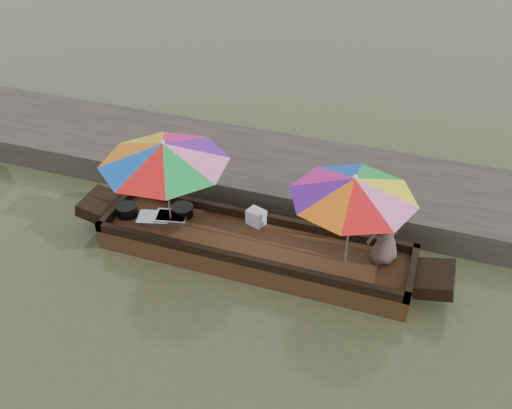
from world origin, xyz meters
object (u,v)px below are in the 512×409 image
(tray_crayfish, at_px, (171,217))
(charcoal_grill, at_px, (183,211))
(umbrella_stern, at_px, (350,221))
(cooking_pot, at_px, (127,210))
(vendor, at_px, (387,230))
(tray_scallop, at_px, (154,218))
(supply_bag, at_px, (256,217))
(umbrella_bow, at_px, (167,184))
(boat_hull, at_px, (254,250))

(tray_crayfish, relative_size, charcoal_grill, 1.53)
(charcoal_grill, distance_m, umbrella_stern, 2.90)
(cooking_pot, bearing_deg, vendor, 3.43)
(tray_scallop, xyz_separation_m, vendor, (3.73, 0.23, 0.54))
(vendor, bearing_deg, supply_bag, -51.03)
(vendor, height_order, umbrella_bow, umbrella_bow)
(tray_scallop, height_order, charcoal_grill, charcoal_grill)
(umbrella_stern, bearing_deg, tray_crayfish, 178.32)
(cooking_pot, height_order, tray_crayfish, cooking_pot)
(tray_scallop, xyz_separation_m, charcoal_grill, (0.41, 0.27, 0.05))
(supply_bag, relative_size, umbrella_bow, 0.14)
(umbrella_bow, bearing_deg, cooking_pot, -177.73)
(cooking_pot, bearing_deg, tray_crayfish, 8.77)
(tray_crayfish, relative_size, supply_bag, 1.89)
(cooking_pot, xyz_separation_m, vendor, (4.22, 0.25, 0.48))
(tray_scallop, bearing_deg, tray_crayfish, 18.03)
(supply_bag, bearing_deg, cooking_pot, -167.20)
(tray_crayfish, height_order, supply_bag, supply_bag)
(umbrella_bow, bearing_deg, supply_bag, 18.78)
(cooking_pot, height_order, vendor, vendor)
(vendor, distance_m, umbrella_stern, 0.60)
(boat_hull, height_order, umbrella_bow, umbrella_bow)
(cooking_pot, distance_m, vendor, 4.25)
(tray_crayfish, xyz_separation_m, supply_bag, (1.36, 0.36, 0.09))
(charcoal_grill, bearing_deg, umbrella_bow, -109.50)
(tray_scallop, bearing_deg, vendor, 3.47)
(boat_hull, relative_size, tray_scallop, 9.42)
(cooking_pot, height_order, charcoal_grill, cooking_pot)
(vendor, bearing_deg, tray_scallop, -41.34)
(charcoal_grill, bearing_deg, boat_hull, -10.94)
(supply_bag, height_order, umbrella_bow, umbrella_bow)
(charcoal_grill, height_order, vendor, vendor)
(boat_hull, height_order, supply_bag, supply_bag)
(tray_crayfish, xyz_separation_m, tray_scallop, (-0.28, -0.09, -0.01))
(cooking_pot, height_order, umbrella_stern, umbrella_stern)
(boat_hull, distance_m, vendor, 2.12)
(vendor, bearing_deg, tray_crayfish, -42.56)
(boat_hull, xyz_separation_m, tray_crayfish, (-1.48, 0.09, 0.22))
(boat_hull, height_order, tray_crayfish, tray_crayfish)
(vendor, bearing_deg, cooking_pot, -41.37)
(boat_hull, height_order, vendor, vendor)
(tray_crayfish, xyz_separation_m, umbrella_stern, (2.93, -0.09, 0.73))
(charcoal_grill, bearing_deg, umbrella_stern, -5.32)
(tray_scallop, height_order, vendor, vendor)
(boat_hull, height_order, umbrella_stern, umbrella_stern)
(charcoal_grill, xyz_separation_m, vendor, (3.33, -0.04, 0.49))
(tray_crayfish, xyz_separation_m, umbrella_bow, (0.03, -0.09, 0.73))
(vendor, bearing_deg, charcoal_grill, -45.49)
(vendor, relative_size, umbrella_stern, 0.63)
(cooking_pot, relative_size, umbrella_bow, 0.17)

